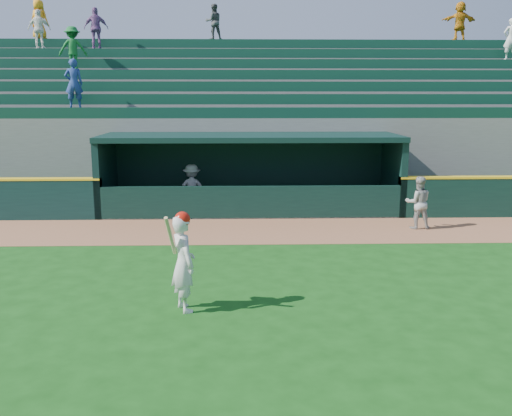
# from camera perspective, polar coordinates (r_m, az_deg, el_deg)

# --- Properties ---
(ground) EXTENTS (120.00, 120.00, 0.00)m
(ground) POSITION_cam_1_polar(r_m,az_deg,el_deg) (11.05, 0.24, -8.26)
(ground) COLOR #124611
(ground) RESTS_ON ground
(warning_track) EXTENTS (40.00, 3.00, 0.01)m
(warning_track) POSITION_cam_1_polar(r_m,az_deg,el_deg) (15.75, -0.34, -2.28)
(warning_track) COLOR #935C3B
(warning_track) RESTS_ON ground
(dugout_player_front) EXTENTS (0.75, 0.60, 1.48)m
(dugout_player_front) POSITION_cam_1_polar(r_m,az_deg,el_deg) (16.52, 15.91, 0.52)
(dugout_player_front) COLOR #A1A19C
(dugout_player_front) RESTS_ON ground
(dugout_player_inside) EXTENTS (1.02, 0.62, 1.53)m
(dugout_player_inside) POSITION_cam_1_polar(r_m,az_deg,el_deg) (18.33, -6.42, 1.99)
(dugout_player_inside) COLOR #ACACA7
(dugout_player_inside) RESTS_ON ground
(dugout) EXTENTS (9.40, 2.80, 2.46)m
(dugout) POSITION_cam_1_polar(r_m,az_deg,el_deg) (18.56, -0.56, 4.03)
(dugout) COLOR slate
(dugout) RESTS_ON ground
(stands) EXTENTS (34.50, 6.25, 7.56)m
(stands) POSITION_cam_1_polar(r_m,az_deg,el_deg) (23.03, -0.79, 8.03)
(stands) COLOR slate
(stands) RESTS_ON ground
(batter_at_plate) EXTENTS (0.63, 0.85, 1.77)m
(batter_at_plate) POSITION_cam_1_polar(r_m,az_deg,el_deg) (9.91, -7.29, -5.30)
(batter_at_plate) COLOR silver
(batter_at_plate) RESTS_ON ground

